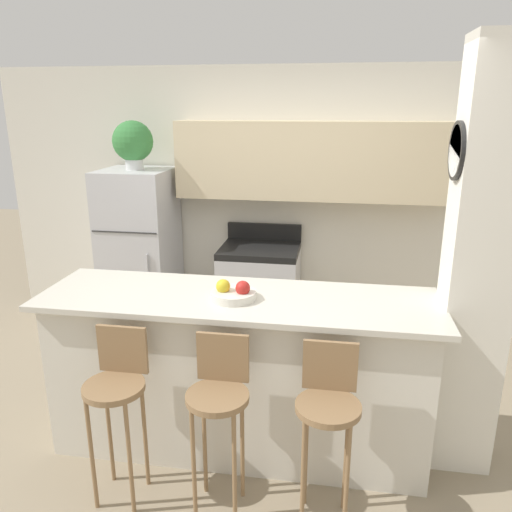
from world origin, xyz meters
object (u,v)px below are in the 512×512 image
bar_stool_left (117,390)px  bar_stool_mid (219,399)px  stove_range (260,292)px  bar_stool_right (328,410)px  refrigerator (141,253)px  potted_plant_on_fridge (133,142)px  fruit_bowl (233,293)px

bar_stool_left → bar_stool_mid: size_ratio=1.00×
stove_range → bar_stool_right: size_ratio=1.06×
refrigerator → bar_stool_left: size_ratio=1.60×
stove_range → potted_plant_on_fridge: (-1.17, -0.04, 1.40)m
bar_stool_left → bar_stool_right: 1.16m
bar_stool_mid → bar_stool_right: 0.58m
bar_stool_left → potted_plant_on_fridge: (-0.71, 2.15, 1.19)m
refrigerator → fruit_bowl: 2.12m
bar_stool_left → fruit_bowl: size_ratio=3.65×
potted_plant_on_fridge → fruit_bowl: (1.28, -1.66, -0.76)m
refrigerator → stove_range: refrigerator is taller
stove_range → bar_stool_left: 2.25m
bar_stool_mid → bar_stool_right: same height
bar_stool_mid → bar_stool_left: bearing=180.0°
stove_range → bar_stool_right: stove_range is taller
bar_stool_left → potted_plant_on_fridge: 2.56m
refrigerator → bar_stool_right: size_ratio=1.60×
bar_stool_mid → fruit_bowl: bearing=92.1°
refrigerator → stove_range: (1.17, 0.04, -0.35)m
refrigerator → potted_plant_on_fridge: bearing=115.3°
refrigerator → bar_stool_right: refrigerator is taller
bar_stool_left → potted_plant_on_fridge: bearing=108.4°
bar_stool_right → potted_plant_on_fridge: size_ratio=2.28×
refrigerator → bar_stool_mid: size_ratio=1.60×
refrigerator → fruit_bowl: size_ratio=5.84×
stove_range → potted_plant_on_fridge: size_ratio=2.42×
stove_range → fruit_bowl: (0.10, -1.70, 0.64)m
bar_stool_left → bar_stool_right: same height
refrigerator → bar_stool_mid: (1.29, -2.15, -0.13)m
bar_stool_mid → refrigerator: bearing=121.0°
refrigerator → bar_stool_left: (0.71, -2.15, -0.13)m
bar_stool_left → bar_stool_right: size_ratio=1.00×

